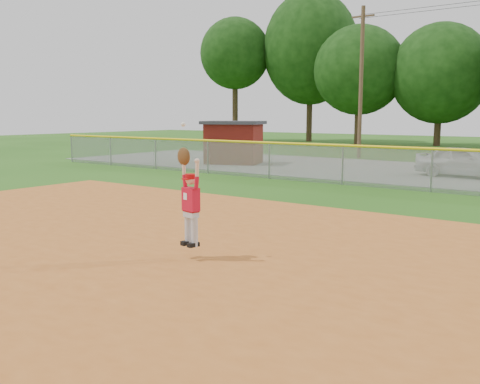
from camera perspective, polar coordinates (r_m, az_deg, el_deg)
name	(u,v)px	position (r m, az deg, el deg)	size (l,w,h in m)	color
ground	(273,251)	(10.57, 3.55, -6.33)	(120.00, 120.00, 0.00)	#245212
clay_infield	(166,290)	(8.31, -7.94, -10.36)	(24.00, 16.00, 0.04)	#AB581E
parking_strip	(473,176)	(25.36, 23.60, 1.59)	(44.00, 10.00, 0.03)	slate
car_white_a	(464,161)	(24.55, 22.76, 3.03)	(1.57, 3.89, 1.33)	silver
utility_shed	(234,142)	(28.95, -0.68, 5.34)	(3.72, 3.30, 2.32)	#57120C
outfield_fence	(432,167)	(19.49, 19.77, 2.54)	(40.06, 0.10, 1.55)	gray
ballplayer	(190,198)	(9.72, -5.38, -0.60)	(0.60, 0.31, 2.25)	silver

